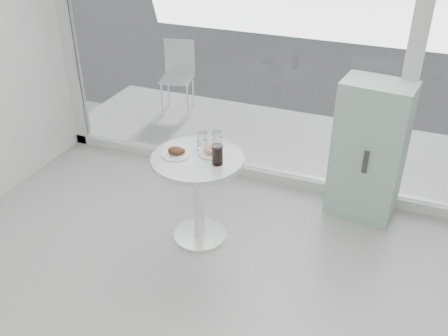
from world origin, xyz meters
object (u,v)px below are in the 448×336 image
at_px(main_table, 198,181).
at_px(patio_chair, 178,72).
at_px(water_tumbler_a, 202,141).
at_px(plate_donut, 212,151).
at_px(plate_fritter, 177,152).
at_px(cola_glass, 217,155).
at_px(mint_cabinet, 369,151).
at_px(water_tumbler_b, 217,139).

xyz_separation_m(main_table, patio_chair, (-1.27, 2.21, -0.01)).
height_order(main_table, water_tumbler_a, water_tumbler_a).
bearing_deg(plate_donut, plate_fritter, -152.78).
distance_m(plate_donut, cola_glass, 0.17).
bearing_deg(cola_glass, patio_chair, 122.90).
relative_size(patio_chair, water_tumbler_a, 6.54).
relative_size(mint_cabinet, water_tumbler_a, 9.28).
bearing_deg(cola_glass, water_tumbler_b, 113.27).
bearing_deg(plate_fritter, plate_donut, 27.22).
relative_size(mint_cabinet, water_tumbler_b, 10.55).
relative_size(plate_donut, water_tumbler_b, 1.81).
distance_m(mint_cabinet, patio_chair, 2.80).
distance_m(main_table, plate_donut, 0.27).
bearing_deg(mint_cabinet, patio_chair, 158.89).
height_order(water_tumbler_b, cola_glass, cola_glass).
xyz_separation_m(main_table, mint_cabinet, (1.19, 0.88, 0.07)).
distance_m(main_table, cola_glass, 0.35).
height_order(mint_cabinet, patio_chair, mint_cabinet).
xyz_separation_m(mint_cabinet, water_tumbler_b, (-1.13, -0.63, 0.20)).
bearing_deg(main_table, water_tumbler_a, 99.23).
bearing_deg(plate_donut, water_tumbler_b, 97.89).
bearing_deg(water_tumbler_b, patio_chair, 124.15).
relative_size(water_tumbler_a, cola_glass, 0.84).
bearing_deg(plate_fritter, water_tumbler_b, 51.75).
height_order(patio_chair, plate_donut, patio_chair).
bearing_deg(water_tumbler_b, mint_cabinet, 29.23).
bearing_deg(plate_donut, water_tumbler_a, 150.23).
relative_size(plate_fritter, water_tumbler_b, 1.84).
bearing_deg(patio_chair, mint_cabinet, -41.27).
relative_size(plate_fritter, water_tumbler_a, 1.62).
relative_size(water_tumbler_a, water_tumbler_b, 1.14).
bearing_deg(water_tumbler_a, mint_cabinet, 30.92).
xyz_separation_m(plate_donut, water_tumbler_a, (-0.11, 0.06, 0.04)).
distance_m(mint_cabinet, plate_donut, 1.37).
bearing_deg(patio_chair, water_tumbler_a, -71.66).
bearing_deg(water_tumbler_a, plate_fritter, -126.44).
relative_size(main_table, patio_chair, 0.88).
relative_size(mint_cabinet, plate_donut, 5.82).
height_order(mint_cabinet, water_tumbler_b, mint_cabinet).
xyz_separation_m(plate_fritter, cola_glass, (0.34, -0.00, 0.05)).
bearing_deg(mint_cabinet, plate_fritter, -138.67).
bearing_deg(water_tumbler_a, plate_donut, -29.77).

